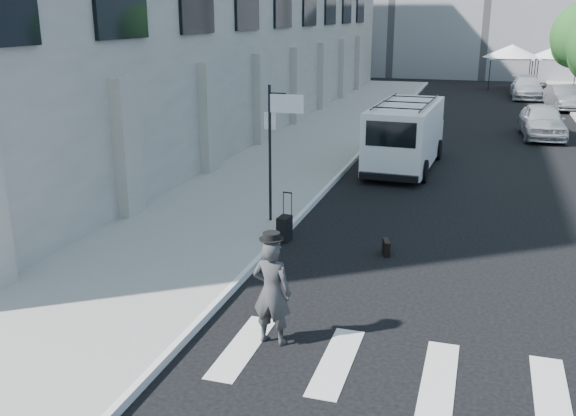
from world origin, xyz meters
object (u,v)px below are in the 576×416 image
Objects in this scene: briefcase at (386,247)px; suitcase at (284,228)px; cargo_van at (406,135)px; parked_car_b at (564,98)px; parked_car_c at (527,88)px; parked_car_a at (542,121)px; businessman at (272,292)px.

briefcase is 0.37× the size of suitcase.
suitcase is 0.19× the size of cargo_van.
parked_car_c is at bearing 102.84° from parked_car_b.
cargo_van is 1.29× the size of parked_car_c.
parked_car_a is (6.90, 16.33, 0.43)m from suitcase.
businessman is 4.18× the size of briefcase.
businessman reaches higher than parked_car_b.
parked_car_c reaches higher than briefcase.
suitcase is at bearing 158.34° from briefcase.
cargo_van is at bearing -127.57° from parked_car_a.
businessman is 0.44× the size of parked_car_b.
parked_car_a reaches higher than suitcase.
parked_car_a is at bearing 57.73° from briefcase.
parked_car_a reaches higher than parked_car_b.
businessman is 21.93m from parked_car_a.
suitcase is 0.25× the size of parked_car_c.
parked_car_b is at bearing -99.27° from businessman.
parked_car_c is (5.11, 22.00, -0.49)m from cargo_van.
parked_car_a reaches higher than parked_car_c.
businessman is 1.55× the size of suitcase.
briefcase is 0.09× the size of parked_car_c.
businessman is at bearing -69.96° from suitcase.
cargo_van is (1.79, 8.77, 0.87)m from suitcase.
businessman reaches higher than briefcase.
businessman is 5.09m from suitcase.
cargo_van is 22.59m from parked_car_c.
parked_car_b reaches higher than briefcase.
businessman is at bearing -89.36° from cargo_van.
suitcase is (-1.31, 4.88, -0.60)m from businessman.
parked_car_b is (1.80, 9.71, -0.06)m from parked_car_a.
parked_car_a is (5.11, 7.56, -0.44)m from cargo_van.
businessman reaches higher than parked_car_a.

